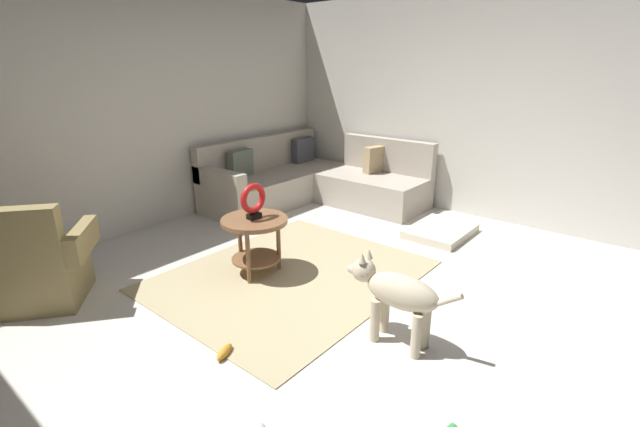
{
  "coord_description": "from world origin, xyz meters",
  "views": [
    {
      "loc": [
        -2.46,
        -1.8,
        1.85
      ],
      "look_at": [
        0.45,
        0.6,
        0.55
      ],
      "focal_mm": 24.46,
      "sensor_mm": 36.0,
      "label": 1
    }
  ],
  "objects_px": {
    "sectional_couch": "(312,182)",
    "armchair": "(37,267)",
    "dog_bed_mat": "(440,231)",
    "side_table": "(255,231)",
    "dog_toy_bone": "(224,352)",
    "torus_sculpture": "(253,200)",
    "dog": "(396,293)"
  },
  "relations": [
    {
      "from": "side_table",
      "to": "dog_toy_bone",
      "type": "distance_m",
      "value": 1.28
    },
    {
      "from": "dog",
      "to": "dog_toy_bone",
      "type": "relative_size",
      "value": 4.71
    },
    {
      "from": "dog",
      "to": "dog_toy_bone",
      "type": "distance_m",
      "value": 1.22
    },
    {
      "from": "sectional_couch",
      "to": "armchair",
      "type": "distance_m",
      "value": 3.48
    },
    {
      "from": "side_table",
      "to": "dog",
      "type": "height_order",
      "value": "dog"
    },
    {
      "from": "dog_bed_mat",
      "to": "dog_toy_bone",
      "type": "xyz_separation_m",
      "value": [
        -2.96,
        0.17,
        -0.01
      ]
    },
    {
      "from": "armchair",
      "to": "dog",
      "type": "xyz_separation_m",
      "value": [
        1.36,
        -2.46,
        0.05
      ]
    },
    {
      "from": "side_table",
      "to": "armchair",
      "type": "bearing_deg",
      "value": 147.73
    },
    {
      "from": "armchair",
      "to": "side_table",
      "type": "height_order",
      "value": "armchair"
    },
    {
      "from": "sectional_couch",
      "to": "dog",
      "type": "xyz_separation_m",
      "value": [
        -2.11,
        -2.55,
        0.09
      ]
    },
    {
      "from": "sectional_couch",
      "to": "dog",
      "type": "bearing_deg",
      "value": -129.62
    },
    {
      "from": "torus_sculpture",
      "to": "dog",
      "type": "relative_size",
      "value": 0.38
    },
    {
      "from": "dog_bed_mat",
      "to": "side_table",
      "type": "bearing_deg",
      "value": 155.51
    },
    {
      "from": "armchair",
      "to": "dog",
      "type": "distance_m",
      "value": 2.81
    },
    {
      "from": "sectional_couch",
      "to": "dog_toy_bone",
      "type": "xyz_separation_m",
      "value": [
        -2.98,
        -1.77,
        -0.26
      ]
    },
    {
      "from": "sectional_couch",
      "to": "torus_sculpture",
      "type": "height_order",
      "value": "sectional_couch"
    },
    {
      "from": "sectional_couch",
      "to": "dog_toy_bone",
      "type": "height_order",
      "value": "sectional_couch"
    },
    {
      "from": "torus_sculpture",
      "to": "dog_toy_bone",
      "type": "xyz_separation_m",
      "value": [
        -0.98,
        -0.74,
        -0.68
      ]
    },
    {
      "from": "side_table",
      "to": "dog_bed_mat",
      "type": "height_order",
      "value": "side_table"
    },
    {
      "from": "armchair",
      "to": "dog_bed_mat",
      "type": "height_order",
      "value": "armchair"
    },
    {
      "from": "sectional_couch",
      "to": "dog",
      "type": "distance_m",
      "value": 3.32
    },
    {
      "from": "sectional_couch",
      "to": "dog",
      "type": "height_order",
      "value": "sectional_couch"
    },
    {
      "from": "dog_bed_mat",
      "to": "dog_toy_bone",
      "type": "distance_m",
      "value": 2.97
    },
    {
      "from": "sectional_couch",
      "to": "side_table",
      "type": "relative_size",
      "value": 3.75
    },
    {
      "from": "side_table",
      "to": "torus_sculpture",
      "type": "xyz_separation_m",
      "value": [
        0.0,
        -0.0,
        0.29
      ]
    },
    {
      "from": "torus_sculpture",
      "to": "dog_bed_mat",
      "type": "height_order",
      "value": "torus_sculpture"
    },
    {
      "from": "side_table",
      "to": "dog_bed_mat",
      "type": "bearing_deg",
      "value": -24.49
    },
    {
      "from": "sectional_couch",
      "to": "torus_sculpture",
      "type": "xyz_separation_m",
      "value": [
        -2.0,
        -1.03,
        0.42
      ]
    },
    {
      "from": "dog_bed_mat",
      "to": "torus_sculpture",
      "type": "bearing_deg",
      "value": 155.51
    },
    {
      "from": "dog_bed_mat",
      "to": "sectional_couch",
      "type": "bearing_deg",
      "value": 89.64
    },
    {
      "from": "side_table",
      "to": "dog_toy_bone",
      "type": "xyz_separation_m",
      "value": [
        -0.98,
        -0.74,
        -0.39
      ]
    },
    {
      "from": "sectional_couch",
      "to": "dog_bed_mat",
      "type": "distance_m",
      "value": 1.95
    }
  ]
}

